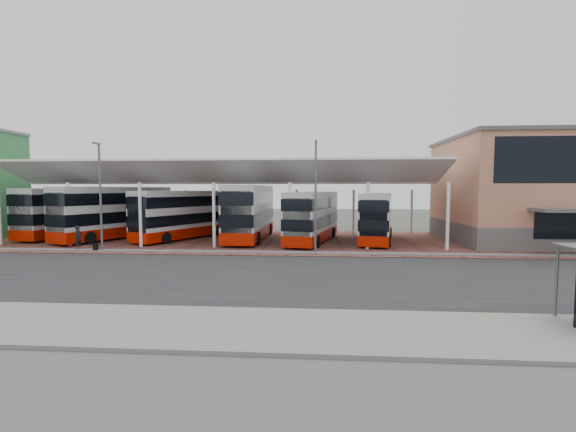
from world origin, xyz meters
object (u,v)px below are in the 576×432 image
object	(u,v)px
bus_3	(250,212)
bus_4	(313,217)
bus_1	(116,213)
bus_0	(71,212)
terminal	(556,189)
bus_5	(377,218)
pedestrian	(78,238)
bus_2	(184,215)

from	to	relation	value
bus_3	bus_4	xyz separation A→B (m)	(5.79, -1.39, -0.29)
bus_1	bus_3	xyz separation A→B (m)	(12.61, 0.56, 0.07)
bus_0	bus_4	world-z (taller)	bus_0
terminal	bus_1	bearing A→B (deg)	-179.11
bus_5	bus_3	bearing A→B (deg)	-171.82
terminal	bus_3	distance (m)	27.11
bus_4	bus_1	bearing A→B (deg)	-169.26
bus_0	bus_1	distance (m)	5.62
bus_1	bus_4	xyz separation A→B (m)	(18.40, -0.82, -0.22)
bus_3	bus_5	world-z (taller)	bus_3
terminal	pedestrian	bearing A→B (deg)	-169.18
bus_3	pedestrian	world-z (taller)	bus_3
bus_2	bus_4	distance (m)	12.04
bus_2	bus_5	world-z (taller)	bus_2
bus_0	bus_5	world-z (taller)	bus_0
bus_2	bus_5	size ratio (longest dim) A/B	1.04
pedestrian	bus_2	bearing A→B (deg)	-25.82
bus_3	bus_4	distance (m)	5.96
terminal	bus_2	world-z (taller)	terminal
pedestrian	bus_0	bearing A→B (deg)	48.61
terminal	bus_0	distance (m)	45.09
bus_1	bus_5	size ratio (longest dim) A/B	1.13
terminal	bus_2	xyz separation A→B (m)	(-33.21, -0.23, -2.38)
terminal	bus_0	world-z (taller)	terminal
terminal	bus_3	bearing A→B (deg)	-179.89
terminal	bus_4	xyz separation A→B (m)	(-21.23, -1.44, -2.43)
bus_3	bus_1	bearing A→B (deg)	-176.50
bus_3	bus_5	bearing A→B (deg)	-2.54
bus_0	bus_4	size ratio (longest dim) A/B	1.07
terminal	bus_1	world-z (taller)	terminal
terminal	pedestrian	distance (m)	39.83
bus_2	bus_3	xyz separation A→B (m)	(6.19, 0.18, 0.24)
pedestrian	bus_4	bearing A→B (deg)	-58.53
bus_1	bus_3	world-z (taller)	bus_3
bus_0	bus_5	bearing A→B (deg)	4.99
bus_3	bus_5	distance (m)	11.46
bus_0	bus_1	size ratio (longest dim) A/B	0.98
bus_0	bus_4	distance (m)	23.92
bus_3	pedestrian	xyz separation A→B (m)	(-11.94, -7.39, -1.53)
bus_2	bus_5	xyz separation A→B (m)	(17.62, -0.52, -0.13)
bus_3	bus_4	bearing A→B (deg)	-12.53
bus_2	terminal	bearing A→B (deg)	25.68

